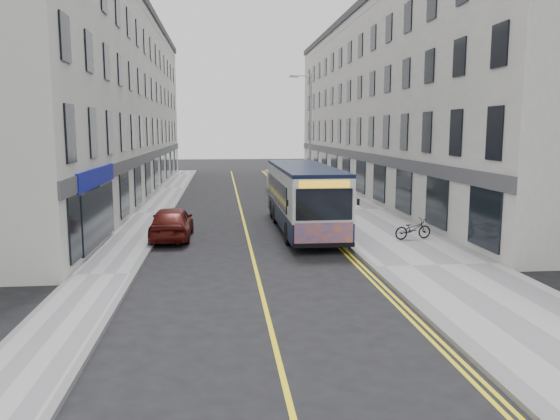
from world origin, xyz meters
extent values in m
plane|color=black|center=(0.00, 0.00, 0.00)|extent=(140.00, 140.00, 0.00)
cube|color=#969699|center=(6.25, 12.00, 0.06)|extent=(4.50, 64.00, 0.12)
cube|color=#969699|center=(-5.00, 12.00, 0.06)|extent=(2.00, 64.00, 0.12)
cube|color=slate|center=(4.00, 12.00, 0.07)|extent=(0.18, 64.00, 0.13)
cube|color=slate|center=(-4.00, 12.00, 0.07)|extent=(0.18, 64.00, 0.13)
cube|color=yellow|center=(0.00, 12.00, 0.00)|extent=(0.12, 64.00, 0.01)
cube|color=yellow|center=(3.55, 12.00, 0.00)|extent=(0.10, 64.00, 0.01)
cube|color=yellow|center=(3.75, 12.00, 0.00)|extent=(0.10, 64.00, 0.01)
cube|color=silver|center=(11.50, 21.00, 6.50)|extent=(6.00, 46.00, 13.00)
cube|color=beige|center=(-9.00, 21.00, 6.50)|extent=(6.00, 46.00, 13.00)
cylinder|color=#9B9DA4|center=(4.25, 14.00, 4.00)|extent=(0.14, 0.14, 8.00)
cylinder|color=#9B9DA4|center=(3.75, 14.00, 7.90)|extent=(1.00, 0.08, 0.08)
cube|color=#9B9DA4|center=(3.25, 14.00, 7.85)|extent=(0.50, 0.18, 0.12)
cube|color=black|center=(2.69, 6.31, 0.76)|extent=(2.38, 10.49, 0.86)
cube|color=silver|center=(2.69, 6.31, 2.05)|extent=(2.38, 10.49, 1.72)
cube|color=black|center=(2.69, 6.31, 2.99)|extent=(2.40, 10.49, 0.15)
cube|color=black|center=(1.47, 6.89, 1.86)|extent=(0.04, 8.20, 1.10)
cube|color=black|center=(3.90, 6.89, 1.86)|extent=(0.04, 8.20, 1.10)
cube|color=black|center=(2.69, 1.05, 1.96)|extent=(2.15, 0.04, 1.19)
cube|color=orange|center=(2.69, 1.05, 0.81)|extent=(2.24, 0.04, 0.91)
cube|color=yellow|center=(2.69, 1.04, 2.72)|extent=(1.91, 0.04, 0.27)
cylinder|color=black|center=(1.61, 3.17, 0.48)|extent=(0.27, 0.95, 0.95)
cylinder|color=black|center=(3.76, 3.17, 0.48)|extent=(0.27, 0.95, 0.95)
cylinder|color=black|center=(1.61, 8.41, 0.48)|extent=(0.27, 0.95, 0.95)
cylinder|color=black|center=(3.76, 8.41, 0.48)|extent=(0.27, 0.95, 0.95)
cylinder|color=black|center=(1.61, 10.13, 0.48)|extent=(0.27, 0.95, 0.95)
cylinder|color=black|center=(3.76, 10.13, 0.48)|extent=(0.27, 0.95, 0.95)
imported|color=black|center=(6.93, 3.17, 0.56)|extent=(1.74, 0.86, 0.87)
imported|color=olive|center=(5.38, 10.25, 1.05)|extent=(0.72, 0.52, 1.85)
imported|color=black|center=(6.08, 12.81, 0.95)|extent=(1.02, 0.96, 1.65)
imported|color=white|center=(3.20, 21.99, 0.75)|extent=(1.64, 4.55, 1.49)
imported|color=#53110D|center=(-3.30, 4.90, 0.73)|extent=(1.76, 4.29, 1.45)
camera|label=1|loc=(-1.12, -18.83, 4.73)|focal=35.00mm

